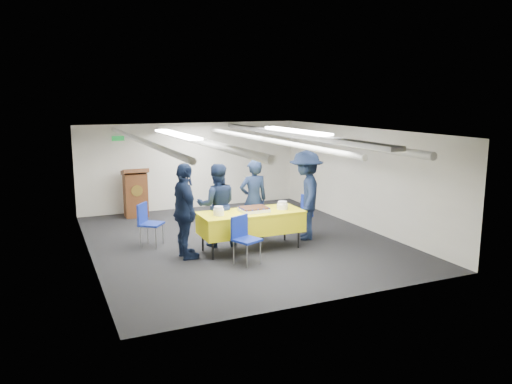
% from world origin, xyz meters
% --- Properties ---
extents(ground, '(7.00, 7.00, 0.00)m').
position_xyz_m(ground, '(0.00, 0.00, 0.00)').
color(ground, black).
rests_on(ground, ground).
extents(room_shell, '(6.00, 7.00, 2.30)m').
position_xyz_m(room_shell, '(0.09, 0.41, 1.81)').
color(room_shell, beige).
rests_on(room_shell, ground).
extents(serving_table, '(2.04, 0.85, 0.77)m').
position_xyz_m(serving_table, '(-0.03, -0.68, 0.56)').
color(serving_table, black).
rests_on(serving_table, ground).
extents(sheet_cake, '(0.55, 0.43, 0.09)m').
position_xyz_m(sheet_cake, '(0.02, -0.71, 0.82)').
color(sheet_cake, white).
rests_on(sheet_cake, serving_table).
extents(plate_stack_left, '(0.20, 0.20, 0.17)m').
position_xyz_m(plate_stack_left, '(-0.72, -0.73, 0.85)').
color(plate_stack_left, white).
rests_on(plate_stack_left, serving_table).
extents(plate_stack_right, '(0.22, 0.22, 0.16)m').
position_xyz_m(plate_stack_right, '(0.63, -0.73, 0.84)').
color(plate_stack_right, white).
rests_on(plate_stack_right, serving_table).
extents(podium, '(0.62, 0.53, 1.25)m').
position_xyz_m(podium, '(-1.60, 3.05, 0.61)').
color(podium, brown).
rests_on(podium, ground).
extents(chair_near, '(0.55, 0.55, 0.87)m').
position_xyz_m(chair_near, '(-0.48, -1.39, 0.53)').
color(chair_near, gray).
rests_on(chair_near, ground).
extents(chair_right, '(0.48, 0.48, 0.87)m').
position_xyz_m(chair_right, '(1.42, -0.16, 0.53)').
color(chair_right, gray).
rests_on(chair_right, ground).
extents(chair_left, '(0.59, 0.59, 0.87)m').
position_xyz_m(chair_left, '(-1.85, 0.41, 0.53)').
color(chair_left, gray).
rests_on(chair_left, ground).
extents(sailor_a, '(0.63, 0.42, 1.70)m').
position_xyz_m(sailor_a, '(0.32, 0.01, 0.85)').
color(sailor_a, black).
rests_on(sailor_a, ground).
extents(sailor_b, '(0.94, 0.81, 1.68)m').
position_xyz_m(sailor_b, '(-0.55, -0.15, 0.84)').
color(sailor_b, black).
rests_on(sailor_b, ground).
extents(sailor_c, '(0.46, 1.06, 1.80)m').
position_xyz_m(sailor_c, '(-1.36, -0.69, 0.90)').
color(sailor_c, black).
rests_on(sailor_c, ground).
extents(sailor_d, '(1.17, 1.40, 1.88)m').
position_xyz_m(sailor_d, '(1.33, -0.43, 0.94)').
color(sailor_d, black).
rests_on(sailor_d, ground).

